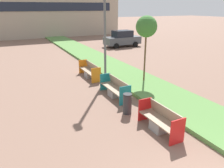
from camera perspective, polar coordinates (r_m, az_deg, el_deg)
name	(u,v)px	position (r m, az deg, el deg)	size (l,w,h in m)	color
planter_grass_strip	(114,69)	(16.22, 0.60, 4.03)	(2.80, 120.00, 0.18)	#568442
building_backdrop	(53,9)	(38.24, -15.21, 18.29)	(20.01, 7.17, 8.05)	tan
bench_red_frame	(160,122)	(8.47, 12.46, -9.60)	(0.65, 1.96, 0.94)	gray
bench_teal_frame	(115,90)	(11.30, 0.81, -1.48)	(0.65, 2.30, 0.94)	gray
bench_orange_frame	(90,72)	(14.49, -5.81, 3.21)	(0.65, 2.44, 0.94)	gray
litter_bin	(127,104)	(9.52, 4.02, -5.14)	(0.39, 0.39, 0.91)	#2D2D30
street_lamp_post	(105,16)	(13.10, -1.91, 17.44)	(0.24, 0.44, 7.13)	#56595B
sapling_tree_near	(146,27)	(12.83, 8.99, 14.47)	(1.21, 1.21, 3.98)	brown
parked_car_distant	(122,39)	(25.98, 2.72, 11.74)	(4.25, 2.00, 1.86)	#474C51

